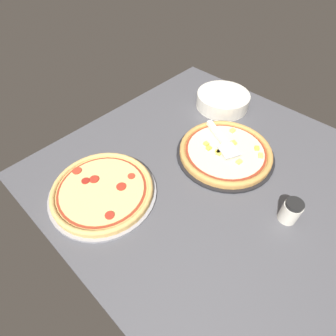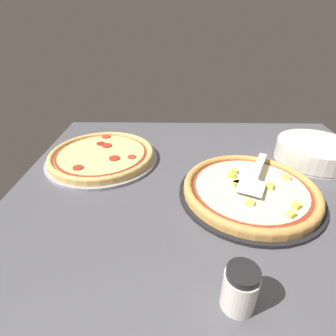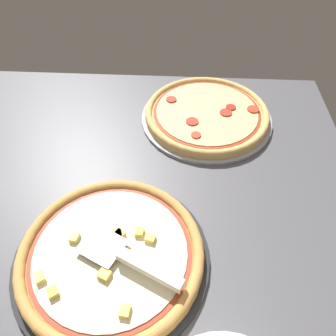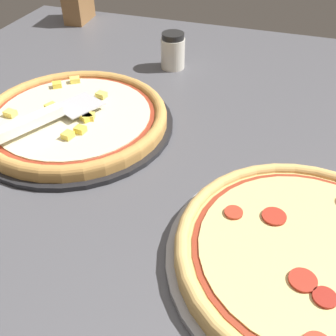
{
  "view_description": "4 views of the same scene",
  "coord_description": "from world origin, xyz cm",
  "px_view_note": "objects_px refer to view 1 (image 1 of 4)",
  "views": [
    {
      "loc": [
        -31.92,
        61.78,
        77.9
      ],
      "look_at": [
        14.35,
        13.07,
        3.0
      ],
      "focal_mm": 28.0,
      "sensor_mm": 36.0,
      "label": 1
    },
    {
      "loc": [
        -57.49,
        11.99,
        45.1
      ],
      "look_at": [
        14.35,
        13.07,
        3.0
      ],
      "focal_mm": 28.0,
      "sensor_mm": 36.0,
      "label": 2
    },
    {
      "loc": [
        17.44,
        -42.21,
        62.93
      ],
      "look_at": [
        14.35,
        13.07,
        3.0
      ],
      "focal_mm": 35.0,
      "sensor_mm": 36.0,
      "label": 3
    },
    {
      "loc": [
        62.76,
        29.16,
        45.18
      ],
      "look_at": [
        14.35,
        13.07,
        3.0
      ],
      "focal_mm": 42.0,
      "sensor_mm": 36.0,
      "label": 4
    }
  ],
  "objects_px": {
    "plate_stack": "(223,100)",
    "parmesan_shaker": "(291,210)",
    "pizza_back": "(102,190)",
    "serving_spatula": "(219,135)",
    "pizza_front": "(226,151)"
  },
  "relations": [
    {
      "from": "pizza_back",
      "to": "parmesan_shaker",
      "type": "xyz_separation_m",
      "value": [
        -0.54,
        -0.37,
        0.02
      ]
    },
    {
      "from": "pizza_front",
      "to": "pizza_back",
      "type": "bearing_deg",
      "value": 66.43
    },
    {
      "from": "parmesan_shaker",
      "to": "plate_stack",
      "type": "bearing_deg",
      "value": -34.84
    },
    {
      "from": "pizza_front",
      "to": "parmesan_shaker",
      "type": "height_order",
      "value": "parmesan_shaker"
    },
    {
      "from": "plate_stack",
      "to": "parmesan_shaker",
      "type": "height_order",
      "value": "parmesan_shaker"
    },
    {
      "from": "pizza_front",
      "to": "pizza_back",
      "type": "relative_size",
      "value": 1.03
    },
    {
      "from": "serving_spatula",
      "to": "parmesan_shaker",
      "type": "relative_size",
      "value": 2.44
    },
    {
      "from": "serving_spatula",
      "to": "pizza_front",
      "type": "bearing_deg",
      "value": 152.52
    },
    {
      "from": "pizza_back",
      "to": "plate_stack",
      "type": "height_order",
      "value": "plate_stack"
    },
    {
      "from": "plate_stack",
      "to": "pizza_back",
      "type": "bearing_deg",
      "value": 90.73
    },
    {
      "from": "serving_spatula",
      "to": "pizza_back",
      "type": "bearing_deg",
      "value": 74.39
    },
    {
      "from": "pizza_back",
      "to": "serving_spatula",
      "type": "xyz_separation_m",
      "value": [
        -0.14,
        -0.51,
        0.03
      ]
    },
    {
      "from": "pizza_front",
      "to": "serving_spatula",
      "type": "bearing_deg",
      "value": -27.48
    },
    {
      "from": "pizza_back",
      "to": "serving_spatula",
      "type": "height_order",
      "value": "serving_spatula"
    },
    {
      "from": "serving_spatula",
      "to": "plate_stack",
      "type": "height_order",
      "value": "plate_stack"
    }
  ]
}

